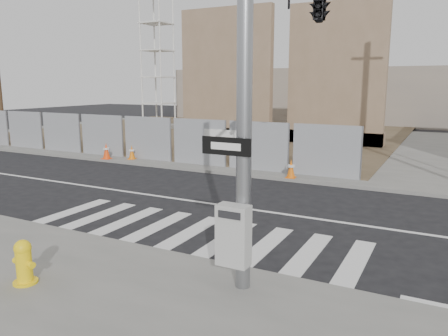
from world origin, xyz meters
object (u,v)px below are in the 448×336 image
at_px(fire_hydrant, 24,262).
at_px(traffic_cone_c, 132,152).
at_px(traffic_cone_d, 291,169).
at_px(traffic_cone_b, 106,151).
at_px(crane_tower, 156,11).
at_px(signal_pole, 300,29).

relative_size(fire_hydrant, traffic_cone_c, 1.24).
height_order(fire_hydrant, traffic_cone_d, fire_hydrant).
distance_m(traffic_cone_b, traffic_cone_c, 1.22).
bearing_deg(traffic_cone_b, crane_tower, 115.69).
height_order(signal_pole, traffic_cone_b, signal_pole).
bearing_deg(signal_pole, fire_hydrant, -128.31).
bearing_deg(traffic_cone_b, traffic_cone_c, 24.13).
xyz_separation_m(fire_hydrant, traffic_cone_c, (-6.72, 11.20, -0.08)).
relative_size(fire_hydrant, traffic_cone_b, 1.07).
relative_size(traffic_cone_b, traffic_cone_d, 1.08).
bearing_deg(fire_hydrant, traffic_cone_c, 129.21).
distance_m(signal_pole, traffic_cone_b, 13.65).
distance_m(crane_tower, traffic_cone_c, 16.65).
bearing_deg(crane_tower, traffic_cone_c, -59.40).
relative_size(crane_tower, fire_hydrant, 22.34).
bearing_deg(traffic_cone_c, crane_tower, 120.60).
relative_size(traffic_cone_c, traffic_cone_d, 0.93).
height_order(signal_pole, traffic_cone_d, signal_pole).
xyz_separation_m(fire_hydrant, traffic_cone_b, (-7.84, 10.71, -0.03)).
height_order(crane_tower, traffic_cone_b, crane_tower).
distance_m(signal_pole, fire_hydrant, 7.08).
bearing_deg(traffic_cone_d, fire_hydrant, -96.96).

